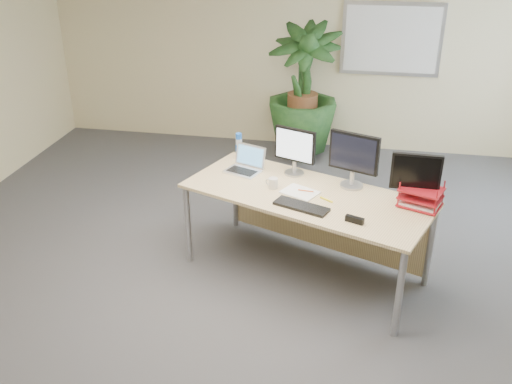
% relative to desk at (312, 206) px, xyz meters
% --- Properties ---
extents(floor, '(8.00, 8.00, 0.00)m').
position_rel_desk_xyz_m(floor, '(-0.51, -0.82, -0.65)').
color(floor, '#434347').
rests_on(floor, ground).
extents(back_wall, '(7.00, 0.04, 2.70)m').
position_rel_desk_xyz_m(back_wall, '(-0.51, 3.18, 0.70)').
color(back_wall, beige).
rests_on(back_wall, floor).
extents(whiteboard, '(1.30, 0.04, 0.95)m').
position_rel_desk_xyz_m(whiteboard, '(0.69, 3.15, 0.90)').
color(whiteboard, '#AAAAAF').
rests_on(whiteboard, back_wall).
extents(desk, '(2.35, 1.63, 0.83)m').
position_rel_desk_xyz_m(desk, '(0.00, 0.00, 0.00)').
color(desk, tan).
rests_on(desk, floor).
extents(floor_plant, '(0.95, 0.95, 1.50)m').
position_rel_desk_xyz_m(floor_plant, '(-0.39, 2.62, 0.10)').
color(floor_plant, '#123316').
rests_on(floor_plant, floor).
extents(monitor_left, '(0.39, 0.18, 0.45)m').
position_rel_desk_xyz_m(monitor_left, '(-0.21, 0.28, 0.44)').
color(monitor_left, '#A3A3A8').
rests_on(monitor_left, desk).
extents(monitor_right, '(0.44, 0.21, 0.51)m').
position_rel_desk_xyz_m(monitor_right, '(0.34, 0.10, 0.47)').
color(monitor_right, '#A3A3A8').
rests_on(monitor_right, desk).
extents(monitor_dark, '(0.41, 0.19, 0.46)m').
position_rel_desk_xyz_m(monitor_dark, '(0.85, -0.15, 0.44)').
color(monitor_dark, '#A3A3A8').
rests_on(monitor_dark, desk).
extents(laptop, '(0.40, 0.38, 0.23)m').
position_rel_desk_xyz_m(laptop, '(-0.67, 0.27, 0.24)').
color(laptop, silver).
rests_on(laptop, desk).
extents(keyboard, '(0.49, 0.31, 0.03)m').
position_rel_desk_xyz_m(keyboard, '(-0.06, -0.39, 0.19)').
color(keyboard, black).
rests_on(keyboard, desk).
extents(coffee_mug, '(0.12, 0.08, 0.09)m').
position_rel_desk_xyz_m(coffee_mug, '(-0.36, -0.06, 0.23)').
color(coffee_mug, silver).
rests_on(coffee_mug, desk).
extents(spiral_notebook, '(0.37, 0.34, 0.01)m').
position_rel_desk_xyz_m(spiral_notebook, '(-0.10, -0.12, 0.19)').
color(spiral_notebook, white).
rests_on(spiral_notebook, desk).
extents(orange_pen, '(0.14, 0.03, 0.01)m').
position_rel_desk_xyz_m(orange_pen, '(-0.05, -0.10, 0.20)').
color(orange_pen, '#E55519').
rests_on(orange_pen, spiral_notebook).
extents(yellow_highlighter, '(0.12, 0.09, 0.02)m').
position_rel_desk_xyz_m(yellow_highlighter, '(0.14, -0.22, 0.19)').
color(yellow_highlighter, yellow).
rests_on(yellow_highlighter, desk).
extents(water_bottle, '(0.07, 0.07, 0.26)m').
position_rel_desk_xyz_m(water_bottle, '(-0.80, 0.56, 0.30)').
color(water_bottle, silver).
rests_on(water_bottle, desk).
extents(letter_tray, '(0.41, 0.36, 0.16)m').
position_rel_desk_xyz_m(letter_tray, '(0.92, -0.18, 0.25)').
color(letter_tray, maroon).
rests_on(letter_tray, desk).
extents(stapler, '(0.16, 0.09, 0.05)m').
position_rel_desk_xyz_m(stapler, '(0.39, -0.56, 0.20)').
color(stapler, black).
rests_on(stapler, desk).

